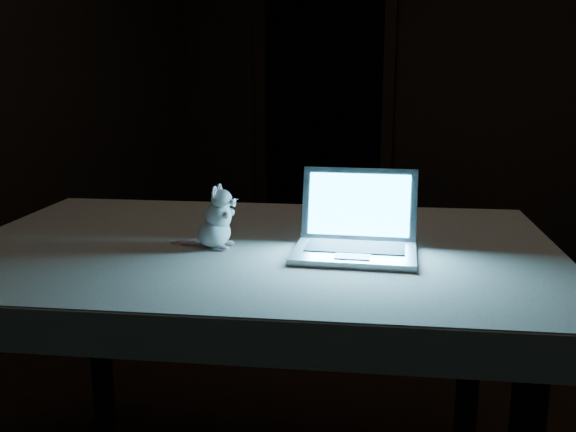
% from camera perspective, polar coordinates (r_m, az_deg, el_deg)
% --- Properties ---
extents(back_wall, '(4.50, 0.04, 2.60)m').
position_cam_1_polar(back_wall, '(4.49, 16.84, 11.90)').
color(back_wall, black).
rests_on(back_wall, ground).
extents(doorway, '(1.06, 0.36, 2.13)m').
position_cam_1_polar(doorway, '(4.75, 3.18, 9.60)').
color(doorway, black).
rests_on(doorway, back_wall).
extents(table, '(1.79, 1.39, 0.84)m').
position_cam_1_polar(table, '(1.98, -2.58, -14.49)').
color(table, black).
rests_on(table, floor).
extents(tablecloth, '(1.84, 1.37, 0.10)m').
position_cam_1_polar(tablecloth, '(1.79, -0.57, -4.36)').
color(tablecloth, beige).
rests_on(tablecloth, table).
extents(laptop, '(0.37, 0.35, 0.22)m').
position_cam_1_polar(laptop, '(1.68, 6.00, -0.02)').
color(laptop, '#A8A8AD').
rests_on(laptop, tablecloth).
extents(plush_mouse, '(0.15, 0.15, 0.17)m').
position_cam_1_polar(plush_mouse, '(1.77, -6.60, -0.06)').
color(plush_mouse, silver).
rests_on(plush_mouse, tablecloth).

